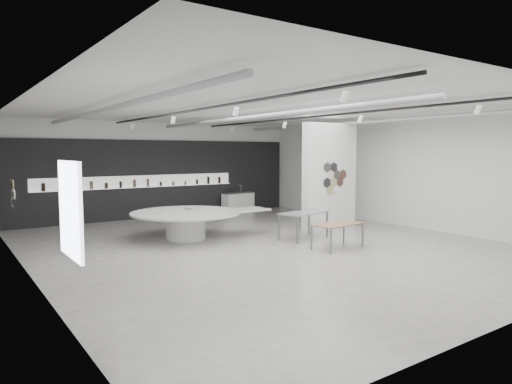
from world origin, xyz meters
TOP-DOWN VIEW (x-y plane):
  - room at (-0.09, -0.00)m, footprint 12.02×14.02m
  - back_wall_display at (-0.08, 6.93)m, footprint 11.80×0.27m
  - partition_column at (3.50, 1.00)m, footprint 2.20×0.38m
  - display_island at (-1.36, 2.03)m, footprint 4.21×3.31m
  - sample_table_wood at (1.36, -1.55)m, footprint 1.53×0.89m
  - sample_table_stone at (1.52, 0.06)m, footprint 1.69×1.08m
  - kitchen_counter at (3.32, 6.55)m, footprint 1.51×0.69m

SIDE VIEW (x-z plane):
  - kitchen_counter at x=3.32m, z-range -0.16..1.00m
  - display_island at x=-1.36m, z-range 0.12..0.96m
  - sample_table_wood at x=1.36m, z-range 0.29..0.97m
  - sample_table_stone at x=1.52m, z-range 0.33..1.14m
  - back_wall_display at x=-0.08m, z-range -0.01..3.09m
  - partition_column at x=3.50m, z-range 0.00..3.60m
  - room at x=-0.09m, z-range 0.16..3.98m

